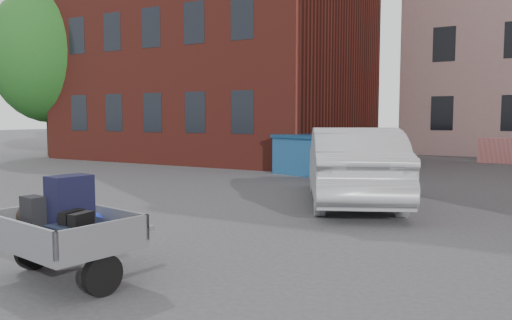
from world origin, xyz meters
The scene contains 7 objects.
ground centered at (0.00, 0.00, 0.00)m, with size 120.00×120.00×0.00m, color #38383A.
building_brick centered at (-9.00, 13.00, 7.00)m, with size 12.00×10.00×14.00m, color #591E16.
far_building centered at (-20.00, 22.00, 4.00)m, with size 6.00×6.00×8.00m, color maroon.
tree centered at (-16.00, 9.00, 5.17)m, with size 5.28×5.28×8.30m.
trailer centered at (-0.77, -3.09, 0.61)m, with size 1.77×1.92×1.20m.
dumpster centered at (-1.99, 7.80, 0.64)m, with size 3.36×2.43×1.27m.
silver_car centered at (0.42, 3.44, 0.81)m, with size 1.71×4.91×1.62m, color #9A9CA0.
Camera 1 is at (3.77, -6.83, 1.85)m, focal length 35.00 mm.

